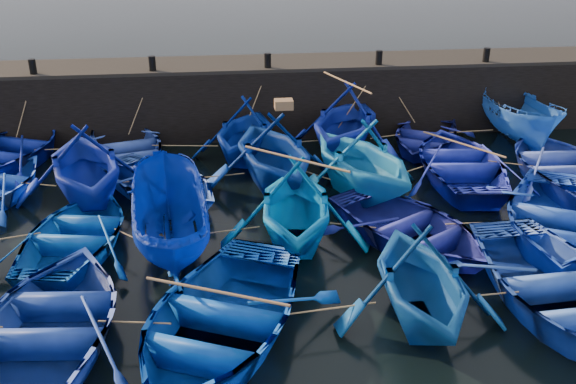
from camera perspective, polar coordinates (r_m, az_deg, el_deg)
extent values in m
plane|color=black|center=(15.19, 1.36, -7.43)|extent=(120.00, 120.00, 0.00)
cube|color=black|center=(24.29, -1.95, 8.36)|extent=(26.00, 2.50, 2.50)
cube|color=black|center=(23.95, -1.99, 11.37)|extent=(26.00, 2.50, 0.12)
cylinder|color=black|center=(23.76, -21.76, 10.32)|extent=(0.24, 0.24, 0.50)
cylinder|color=black|center=(23.04, -11.97, 11.12)|extent=(0.24, 0.24, 0.50)
cylinder|color=black|center=(23.01, -1.82, 11.61)|extent=(0.24, 0.24, 0.50)
cylinder|color=black|center=(23.66, 8.09, 11.75)|extent=(0.24, 0.24, 0.50)
cylinder|color=black|center=(24.94, 17.22, 11.58)|extent=(0.24, 0.24, 0.50)
imported|color=navy|center=(22.88, -23.79, 3.41)|extent=(5.87, 6.69, 1.16)
imported|color=#28439E|center=(22.05, -14.32, 3.88)|extent=(4.88, 5.86, 1.05)
imported|color=#052794|center=(21.37, -3.91, 5.53)|extent=(4.59, 4.96, 2.16)
imported|color=#0E229E|center=(21.85, 5.11, 6.42)|extent=(5.77, 6.08, 2.52)
imported|color=navy|center=(23.11, 12.05, 4.91)|extent=(4.95, 5.46, 0.93)
imported|color=blue|center=(24.32, 19.83, 6.20)|extent=(1.90, 4.97, 1.92)
imported|color=navy|center=(19.11, -17.59, 2.54)|extent=(5.18, 5.63, 2.48)
imported|color=blue|center=(19.17, -11.25, 0.87)|extent=(5.58, 5.69, 0.97)
imported|color=navy|center=(19.07, -1.27, 3.76)|extent=(5.05, 5.56, 2.52)
imported|color=blue|center=(18.76, 6.57, 3.16)|extent=(5.50, 5.87, 2.48)
imported|color=navy|center=(20.78, 15.10, 2.61)|extent=(4.40, 5.77, 1.12)
imported|color=blue|center=(21.57, 23.22, 2.26)|extent=(4.21, 5.70, 1.15)
imported|color=#0744A3|center=(16.80, -18.15, -3.49)|extent=(4.20, 5.27, 0.98)
imported|color=#001C85|center=(15.81, -10.54, -2.51)|extent=(2.38, 5.12, 1.92)
imported|color=#026DCA|center=(15.96, 0.64, -0.99)|extent=(4.25, 4.79, 2.32)
imported|color=navy|center=(16.49, 10.87, -3.12)|extent=(5.50, 5.98, 1.01)
imported|color=#143BB8|center=(17.88, 22.86, -2.14)|extent=(6.25, 6.96, 1.19)
imported|color=navy|center=(13.50, -20.36, -10.88)|extent=(4.43, 5.85, 1.14)
imported|color=#03389F|center=(12.84, -6.29, -11.12)|extent=(6.09, 6.93, 1.20)
imported|color=navy|center=(13.35, 11.72, -7.48)|extent=(3.57, 4.13, 2.17)
imported|color=blue|center=(14.84, 23.01, -7.82)|extent=(4.38, 5.91, 1.18)
cube|color=brown|center=(18.64, -0.38, 7.80)|extent=(0.53, 0.40, 0.27)
cylinder|color=tan|center=(22.39, -19.14, 3.65)|extent=(2.00, 0.05, 0.04)
cylinder|color=tan|center=(21.71, -9.16, 4.09)|extent=(2.19, 0.33, 0.04)
cylinder|color=tan|center=(21.75, 0.64, 4.45)|extent=(1.62, 0.18, 0.04)
cylinder|color=tan|center=(22.54, 8.63, 4.91)|extent=(1.13, 0.32, 0.04)
cylinder|color=tan|center=(23.71, 15.99, 5.22)|extent=(1.63, 0.13, 0.04)
cylinder|color=tan|center=(19.84, -21.28, 0.63)|extent=(1.06, 0.36, 0.04)
cylinder|color=tan|center=(19.23, -14.32, 0.85)|extent=(0.27, 0.13, 0.04)
cylinder|color=tan|center=(19.17, -6.23, 1.42)|extent=(1.57, 0.26, 0.04)
cylinder|color=tan|center=(19.13, 2.58, 1.51)|extent=(0.72, 0.78, 0.04)
cylinder|color=tan|center=(19.85, 10.98, 1.94)|extent=(1.60, 0.93, 0.04)
cylinder|color=tan|center=(21.13, 19.23, 2.39)|extent=(1.26, 0.63, 0.04)
cylinder|color=tan|center=(16.35, -14.39, -3.56)|extent=(0.52, 0.51, 0.04)
cylinder|color=tan|center=(16.04, -4.86, -3.39)|extent=(1.32, 0.25, 0.04)
cylinder|color=tan|center=(16.29, 5.79, -2.97)|extent=(1.11, 0.42, 0.04)
cylinder|color=tan|center=(17.09, 17.11, -2.62)|extent=(2.05, 0.10, 0.04)
cylinder|color=tan|center=(13.09, -13.49, -11.20)|extent=(1.43, 0.28, 0.04)
cylinder|color=tan|center=(13.10, 2.91, -10.43)|extent=(2.33, 0.28, 0.04)
cylinder|color=tan|center=(14.18, 17.51, -8.68)|extent=(1.29, 0.09, 0.04)
cylinder|color=tan|center=(23.82, -22.38, 7.02)|extent=(0.81, 0.62, 2.09)
cylinder|color=tan|center=(23.05, -12.97, 7.72)|extent=(1.01, 0.61, 2.09)
cylinder|color=tan|center=(22.79, -2.91, 8.12)|extent=(1.03, 0.91, 2.09)
cylinder|color=tan|center=(23.37, 6.29, 8.43)|extent=(1.60, 0.76, 2.09)
cylinder|color=tan|center=(23.86, 9.69, 8.56)|extent=(1.40, 0.47, 2.09)
cylinder|color=tan|center=(25.16, 17.92, 8.56)|extent=(0.83, 0.38, 2.08)
cylinder|color=#99724C|center=(21.48, 5.23, 9.68)|extent=(1.08, 2.84, 0.06)
cylinder|color=#99724C|center=(20.58, 15.28, 4.13)|extent=(1.77, 2.49, 0.06)
cylinder|color=#99724C|center=(15.48, 0.66, 2.98)|extent=(2.34, 1.97, 0.06)
cylinder|color=#99724C|center=(12.48, -6.42, -8.78)|extent=(2.74, 1.32, 0.06)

